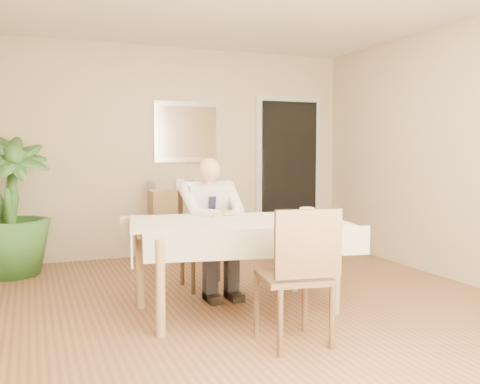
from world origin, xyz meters
name	(u,v)px	position (x,y,z in m)	size (l,w,h in m)	color
room	(256,153)	(0.00, 0.00, 1.30)	(5.00, 5.02, 2.60)	brown
doorway	(289,174)	(1.55, 2.46, 1.00)	(0.96, 0.07, 2.10)	beige
mirror	(188,132)	(0.13, 2.47, 1.55)	(0.86, 0.04, 0.76)	silver
dining_table	(236,231)	(-0.19, -0.04, 0.67)	(1.89, 1.31, 0.75)	olive
chair_far	(204,233)	(-0.19, 0.85, 0.52)	(0.44, 0.44, 0.93)	#442F1E
chair_near	(300,269)	(-0.09, -0.96, 0.53)	(0.51, 0.51, 0.95)	#442F1E
seated_man	(213,219)	(-0.19, 0.56, 0.69)	(0.48, 0.72, 1.24)	white
plate	(226,216)	(-0.19, 0.21, 0.76)	(0.26, 0.26, 0.02)	white
food	(226,213)	(-0.19, 0.21, 0.78)	(0.14, 0.14, 0.06)	olive
knife	(233,214)	(-0.15, 0.15, 0.78)	(0.01, 0.01, 0.13)	silver
fork	(224,215)	(-0.23, 0.15, 0.78)	(0.01, 0.01, 0.13)	silver
coffee_mug	(307,214)	(0.36, -0.22, 0.80)	(0.13, 0.13, 0.10)	white
sideboard	(192,223)	(0.13, 2.32, 0.41)	(1.04, 0.35, 0.83)	olive
photo_frame_left	(151,185)	(-0.37, 2.36, 0.90)	(0.10, 0.02, 0.14)	silver
photo_frame_center	(180,184)	(-0.01, 2.36, 0.90)	(0.10, 0.02, 0.14)	silver
photo_frame_right	(197,184)	(0.20, 2.34, 0.90)	(0.10, 0.02, 0.14)	silver
potted_palm	(9,206)	(-1.95, 1.99, 0.74)	(0.83, 0.83, 1.47)	#2B5A22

